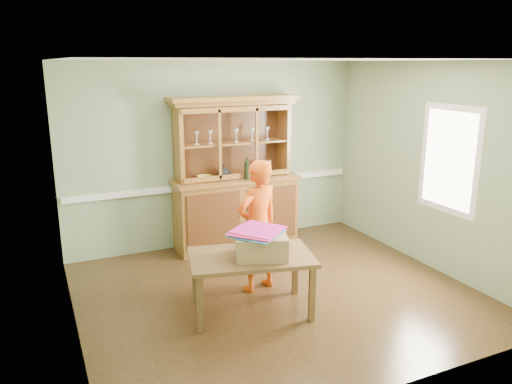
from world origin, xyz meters
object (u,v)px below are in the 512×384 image
china_hutch (235,195)px  dining_table (251,262)px  person (258,226)px  cardboard_box (261,246)px

china_hutch → dining_table: 2.13m
china_hutch → person: (-0.34, -1.52, 0.02)m
cardboard_box → person: size_ratio=0.34×
china_hutch → person: size_ratio=1.38×
person → cardboard_box: bearing=53.1°
dining_table → person: size_ratio=0.92×
dining_table → cardboard_box: size_ratio=2.73×
person → china_hutch: bearing=-118.2°
china_hutch → person: bearing=-102.5°
dining_table → cardboard_box: cardboard_box is taller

